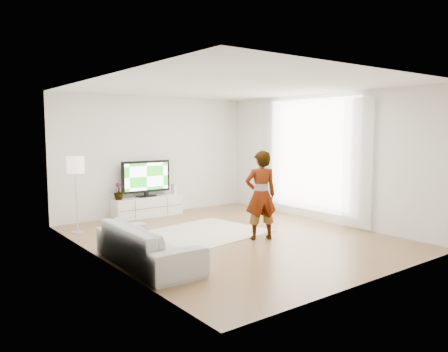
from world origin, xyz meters
TOP-DOWN VIEW (x-y plane):
  - floor at (0.00, 0.00)m, footprint 6.00×6.00m
  - ceiling at (0.00, 0.00)m, footprint 6.00×6.00m
  - wall_left at (-2.50, 0.00)m, footprint 0.02×6.00m
  - wall_right at (2.50, 0.00)m, footprint 0.02×6.00m
  - wall_back at (0.00, 3.00)m, footprint 5.00×0.02m
  - wall_front at (0.00, -3.00)m, footprint 5.00×0.02m
  - window at (2.48, 0.30)m, footprint 0.01×2.60m
  - curtain_near at (2.40, -1.00)m, footprint 0.04×0.70m
  - curtain_far at (2.40, 1.60)m, footprint 0.04×0.70m
  - media_console at (-0.36, 2.76)m, footprint 1.64×0.47m
  - television at (-0.36, 2.79)m, footprint 1.20×0.24m
  - game_console at (0.36, 2.76)m, footprint 0.06×0.18m
  - potted_plant at (-1.05, 2.77)m, footprint 0.26×0.26m
  - rug at (-0.41, 0.58)m, footprint 2.81×2.21m
  - player at (0.31, -0.44)m, footprint 0.70×0.59m
  - sofa at (-2.04, -0.54)m, footprint 0.87×2.13m
  - floor_lamp at (-2.20, 2.14)m, footprint 0.33×0.33m

SIDE VIEW (x-z plane):
  - floor at x=0.00m, z-range 0.00..0.00m
  - rug at x=-0.41m, z-range 0.00..0.01m
  - media_console at x=-0.36m, z-range 0.00..0.46m
  - sofa at x=-2.04m, z-range 0.00..0.62m
  - game_console at x=0.36m, z-range 0.46..0.70m
  - potted_plant at x=-1.05m, z-range 0.46..0.83m
  - player at x=0.31m, z-range 0.01..1.64m
  - television at x=-0.36m, z-range 0.50..1.34m
  - floor_lamp at x=-2.20m, z-range 0.52..2.03m
  - curtain_near at x=2.40m, z-range 0.05..2.65m
  - curtain_far at x=2.40m, z-range 0.05..2.65m
  - wall_left at x=-2.50m, z-range 0.00..2.80m
  - wall_right at x=2.50m, z-range 0.00..2.80m
  - wall_back at x=0.00m, z-range 0.00..2.80m
  - wall_front at x=0.00m, z-range 0.00..2.80m
  - window at x=2.48m, z-range 0.20..2.70m
  - ceiling at x=0.00m, z-range 2.80..2.80m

